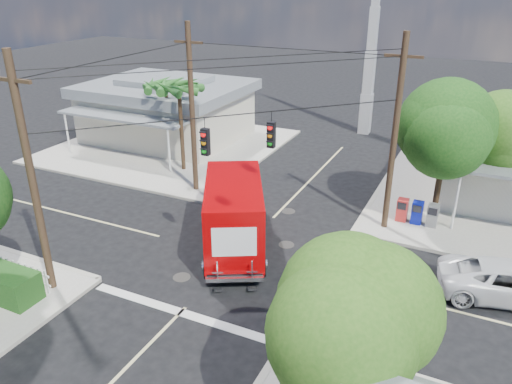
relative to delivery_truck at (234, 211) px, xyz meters
The scene contains 14 objects.
ground 1.92m from the delivery_truck, 58.54° to the right, with size 120.00×120.00×0.00m, color black.
sidewalk_nw 14.50m from the delivery_truck, 135.93° to the left, with size 14.12×14.12×0.14m.
road_markings 2.89m from the delivery_truck, 77.37° to the right, with size 32.00×32.00×0.01m.
building_nw 16.34m from the delivery_truck, 134.67° to the left, with size 10.80×10.20×4.30m.
radio_tower 19.59m from the delivery_truck, 86.95° to the left, with size 0.80×0.80×17.00m.
tree_ne_front 10.22m from the delivery_truck, 37.38° to the left, with size 4.21×4.14×6.66m.
tree_ne_back 13.37m from the delivery_truck, 38.12° to the left, with size 3.77×3.66×5.82m.
tree_se 11.31m from the delivery_truck, 47.07° to the right, with size 3.67×3.54×5.62m.
palm_nw_front 10.22m from the delivery_truck, 136.39° to the left, with size 3.01×3.08×5.59m.
palm_nw_back 12.50m from the delivery_truck, 137.78° to the left, with size 3.01×3.08×5.19m.
utility_poles 3.30m from the delivery_truck, 144.70° to the left, with size 12.00×10.68×9.00m.
vending_boxes 8.88m from the delivery_truck, 37.30° to the left, with size 1.90×0.50×1.10m.
delivery_truck is the anchor object (origin of this frame).
parked_car 11.12m from the delivery_truck, ahead, with size 2.33×5.05×1.40m, color silver.
Camera 1 is at (8.70, -16.31, 11.17)m, focal length 35.00 mm.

